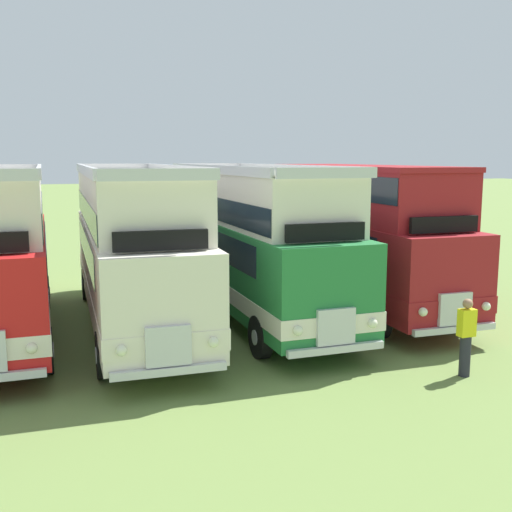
# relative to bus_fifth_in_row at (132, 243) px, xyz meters

# --- Properties ---
(ground_plane) EXTENTS (200.00, 200.00, 0.00)m
(ground_plane) POSITION_rel_bus_fifth_in_row_xyz_m (-3.55, -0.19, -2.36)
(ground_plane) COLOR olive
(bus_fifth_in_row) EXTENTS (2.72, 11.43, 4.52)m
(bus_fifth_in_row) POSITION_rel_bus_fifth_in_row_xyz_m (0.00, 0.00, 0.00)
(bus_fifth_in_row) COLOR silver
(bus_fifth_in_row) RESTS_ON ground
(bus_sixth_in_row) EXTENTS (2.75, 11.17, 4.52)m
(bus_sixth_in_row) POSITION_rel_bus_fifth_in_row_xyz_m (3.54, 0.10, -0.00)
(bus_sixth_in_row) COLOR #237538
(bus_sixth_in_row) RESTS_ON ground
(bus_seventh_in_row) EXTENTS (2.65, 9.84, 4.49)m
(bus_seventh_in_row) POSITION_rel_bus_fifth_in_row_xyz_m (7.09, -0.03, 0.10)
(bus_seventh_in_row) COLOR maroon
(bus_seventh_in_row) RESTS_ON ground
(marshal_person) EXTENTS (0.36, 0.24, 1.73)m
(marshal_person) POSITION_rel_bus_fifth_in_row_xyz_m (6.30, -6.48, -1.48)
(marshal_person) COLOR #23232D
(marshal_person) RESTS_ON ground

